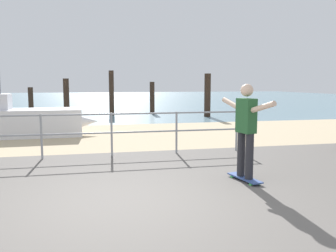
{
  "coord_description": "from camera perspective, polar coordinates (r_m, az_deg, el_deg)",
  "views": [
    {
      "loc": [
        -0.39,
        -4.91,
        1.76
      ],
      "look_at": [
        1.15,
        2.0,
        0.9
      ],
      "focal_mm": 38.53,
      "sensor_mm": 36.0,
      "label": 1
    }
  ],
  "objects": [
    {
      "name": "skateboard",
      "position": [
        6.61,
        12.02,
        -8.07
      ],
      "size": [
        0.36,
        0.82,
        0.08
      ],
      "color": "#334C8C",
      "rests_on": "ground"
    },
    {
      "name": "groyne_post_2",
      "position": [
        19.96,
        -15.78,
        4.43
      ],
      "size": [
        0.3,
        0.3,
        1.97
      ],
      "primitive_type": "cylinder",
      "color": "#332319",
      "rests_on": "ground"
    },
    {
      "name": "skateboarder",
      "position": [
        6.43,
        12.23,
        0.13
      ],
      "size": [
        0.38,
        1.43,
        1.65
      ],
      "color": "#26262B",
      "rests_on": "skateboard"
    },
    {
      "name": "groyne_post_3",
      "position": [
        19.42,
        -8.92,
        5.15
      ],
      "size": [
        0.26,
        0.26,
        2.38
      ],
      "primitive_type": "cylinder",
      "color": "#332319",
      "rests_on": "ground"
    },
    {
      "name": "sailboat",
      "position": [
        12.57,
        -22.86,
        0.72
      ],
      "size": [
        4.98,
        1.55,
        5.04
      ],
      "color": "silver",
      "rests_on": "ground"
    },
    {
      "name": "railing_fence",
      "position": [
        8.78,
        -24.55,
        -0.67
      ],
      "size": [
        11.11,
        0.05,
        1.05
      ],
      "color": "gray",
      "rests_on": "ground"
    },
    {
      "name": "beach_strip",
      "position": [
        12.05,
        -10.55,
        -1.6
      ],
      "size": [
        24.0,
        6.0,
        0.04
      ],
      "primitive_type": "cube",
      "color": "tan",
      "rests_on": "ground"
    },
    {
      "name": "groyne_post_4",
      "position": [
        20.62,
        -2.52,
        4.51
      ],
      "size": [
        0.27,
        0.27,
        1.79
      ],
      "primitive_type": "cylinder",
      "color": "#332319",
      "rests_on": "ground"
    },
    {
      "name": "groyne_post_5",
      "position": [
        18.45,
        6.26,
        4.83
      ],
      "size": [
        0.32,
        0.32,
        2.2
      ],
      "primitive_type": "cylinder",
      "color": "#332319",
      "rests_on": "ground"
    },
    {
      "name": "groyne_post_1",
      "position": [
        24.0,
        -20.89,
        4.01
      ],
      "size": [
        0.31,
        0.31,
        1.46
      ],
      "primitive_type": "cylinder",
      "color": "#332319",
      "rests_on": "ground"
    },
    {
      "name": "ground_plane",
      "position": [
        4.31,
        -6.54,
        -17.23
      ],
      "size": [
        24.0,
        10.0,
        0.04
      ],
      "primitive_type": "cube",
      "color": "#605B56",
      "rests_on": "ground"
    },
    {
      "name": "sea_surface",
      "position": [
        39.95,
        -11.99,
        4.24
      ],
      "size": [
        72.0,
        50.0,
        0.04
      ],
      "primitive_type": "cube",
      "color": "slate",
      "rests_on": "ground"
    }
  ]
}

